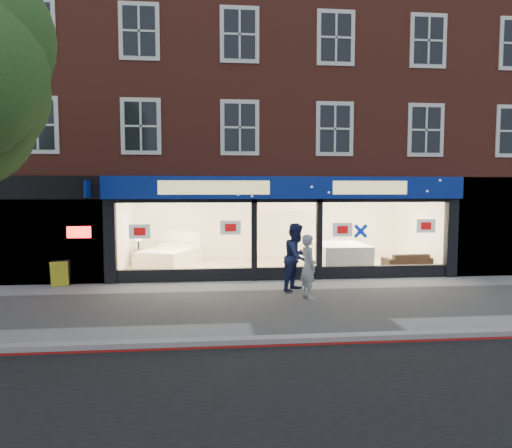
{
  "coord_description": "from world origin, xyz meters",
  "views": [
    {
      "loc": [
        -2.4,
        -11.26,
        2.89
      ],
      "look_at": [
        -1.04,
        2.5,
        1.84
      ],
      "focal_mm": 32.0,
      "sensor_mm": 36.0,
      "label": 1
    }
  ],
  "objects": [
    {
      "name": "kerb_line",
      "position": [
        0.0,
        -3.1,
        0.01
      ],
      "size": [
        60.0,
        0.1,
        0.01
      ],
      "primitive_type": "cube",
      "color": "#8C0A07",
      "rests_on": "ground"
    },
    {
      "name": "kerb_stone",
      "position": [
        0.0,
        -2.9,
        0.06
      ],
      "size": [
        60.0,
        0.25,
        0.12
      ],
      "primitive_type": "cube",
      "color": "gray",
      "rests_on": "ground"
    },
    {
      "name": "bedside_table",
      "position": [
        -5.1,
        5.93,
        0.38
      ],
      "size": [
        0.53,
        0.53,
        0.55
      ],
      "primitive_type": "cube",
      "rotation": [
        0.0,
        0.0,
        0.19
      ],
      "color": "brown",
      "rests_on": "showroom_floor"
    },
    {
      "name": "showroom_floor",
      "position": [
        0.0,
        5.25,
        0.05
      ],
      "size": [
        11.0,
        4.5,
        0.1
      ],
      "primitive_type": "cube",
      "color": "tan",
      "rests_on": "ground"
    },
    {
      "name": "a_board",
      "position": [
        -6.9,
        2.7,
        0.39
      ],
      "size": [
        0.55,
        0.41,
        0.77
      ],
      "primitive_type": "cube",
      "rotation": [
        0.0,
        0.0,
        0.18
      ],
      "color": "gold",
      "rests_on": "ground"
    },
    {
      "name": "mattress_stack",
      "position": [
        2.22,
        4.59,
        0.52
      ],
      "size": [
        1.73,
        2.18,
        0.85
      ],
      "rotation": [
        0.0,
        0.0,
        0.02
      ],
      "color": "white",
      "rests_on": "showroom_floor"
    },
    {
      "name": "display_bed",
      "position": [
        -3.98,
        5.67,
        0.43
      ],
      "size": [
        2.42,
        2.6,
        1.17
      ],
      "rotation": [
        0.0,
        0.0,
        -0.43
      ],
      "color": "white",
      "rests_on": "showroom_floor"
    },
    {
      "name": "sofa",
      "position": [
        4.6,
        4.31,
        0.36
      ],
      "size": [
        1.81,
        0.84,
        0.51
      ],
      "primitive_type": "imported",
      "rotation": [
        0.0,
        0.0,
        3.23
      ],
      "color": "black",
      "rests_on": "showroom_floor"
    },
    {
      "name": "building",
      "position": [
        -0.02,
        6.93,
        6.67
      ],
      "size": [
        19.0,
        8.26,
        10.3
      ],
      "color": "brown",
      "rests_on": "ground"
    },
    {
      "name": "pedestrian_grey",
      "position": [
        0.16,
        0.54,
        0.85
      ],
      "size": [
        0.52,
        0.69,
        1.7
      ],
      "primitive_type": "imported",
      "rotation": [
        0.0,
        0.0,
        1.77
      ],
      "color": "#989B9F",
      "rests_on": "ground"
    },
    {
      "name": "pedestrian_blue",
      "position": [
        0.03,
        1.5,
        0.97
      ],
      "size": [
        1.15,
        1.19,
        1.93
      ],
      "primitive_type": "imported",
      "rotation": [
        0.0,
        0.0,
        0.93
      ],
      "color": "#1B234D",
      "rests_on": "ground"
    },
    {
      "name": "ground",
      "position": [
        0.0,
        0.0,
        0.0
      ],
      "size": [
        120.0,
        120.0,
        0.0
      ],
      "primitive_type": "plane",
      "color": "gray",
      "rests_on": "ground"
    }
  ]
}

